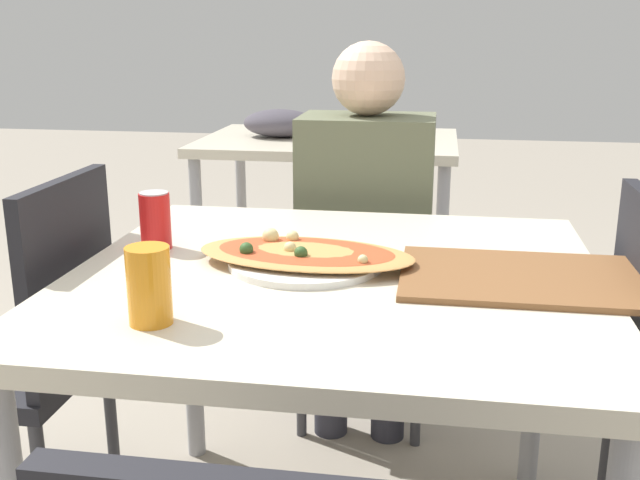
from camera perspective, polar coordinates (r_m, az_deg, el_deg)
The scene contains 9 objects.
dining_table at distance 1.50m, azimuth 1.18°, elevation -4.96°, with size 1.04×1.00×0.72m.
chair_far_seated at distance 2.34m, azimuth 3.70°, elevation -1.40°, with size 0.40×0.40×0.88m.
chair_side_left at distance 1.83m, azimuth -21.31°, elevation -7.47°, with size 0.40×0.40×0.88m.
person_seated at distance 2.18m, azimuth 3.49°, elevation 2.41°, with size 0.38×0.29×1.15m.
pizza_main at distance 1.51m, azimuth -1.16°, elevation -1.20°, with size 0.47×0.31×0.06m.
soda_can at distance 1.65m, azimuth -12.43°, elevation 1.45°, with size 0.07×0.07×0.12m.
drink_glass at distance 1.24m, azimuth -12.89°, elevation -3.40°, with size 0.07×0.07×0.13m.
serving_tray at distance 1.47m, azimuth 15.15°, elevation -2.81°, with size 0.46×0.32×0.01m.
background_table at distance 3.30m, azimuth 0.03°, elevation 6.88°, with size 1.10×0.80×0.84m.
Camera 1 is at (0.19, -1.39, 1.19)m, focal length 42.00 mm.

